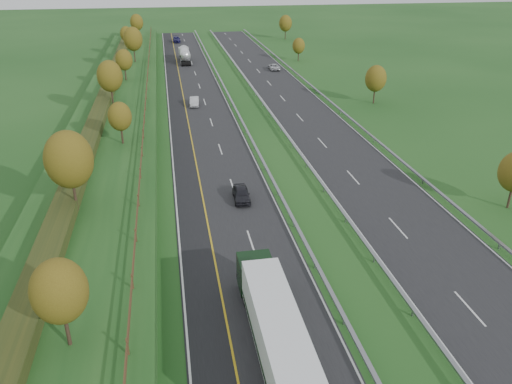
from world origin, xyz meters
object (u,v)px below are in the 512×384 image
car_dark_near (241,194)px  car_oncoming (274,67)px  road_tanker (185,54)px  box_lorry (276,331)px  car_silver_mid (194,101)px  car_small_far (176,39)px

car_dark_near → car_oncoming: size_ratio=0.88×
car_dark_near → car_oncoming: 66.53m
road_tanker → car_dark_near: 76.96m
box_lorry → car_silver_mid: size_ratio=3.79×
road_tanker → car_silver_mid: 39.36m
car_oncoming → road_tanker: bearing=-31.5°
box_lorry → road_tanker: 99.91m
car_small_far → car_oncoming: 48.50m
road_tanker → car_small_far: (-0.89, 31.43, -1.05)m
car_dark_near → car_small_far: bearing=93.8°
road_tanker → car_small_far: road_tanker is taller
car_dark_near → car_small_far: car_small_far is taller
box_lorry → car_small_far: box_lorry is taller
car_dark_near → car_silver_mid: (-2.32, 37.59, 0.01)m
box_lorry → road_tanker: bearing=90.3°
road_tanker → car_dark_near: size_ratio=2.73×
road_tanker → car_silver_mid: (-0.38, -39.34, -1.12)m
car_oncoming → car_dark_near: bearing=76.9°
road_tanker → box_lorry: bearing=-89.7°
car_oncoming → box_lorry: bearing=79.9°
box_lorry → car_dark_near: 23.07m
car_silver_mid → box_lorry: bearing=-84.1°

